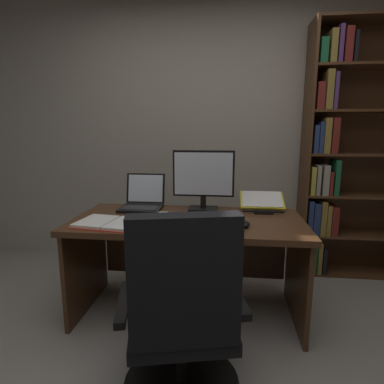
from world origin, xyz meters
The scene contains 12 objects.
wall_back centered at (0.00, 1.92, 1.35)m, with size 5.69×0.12×2.69m, color #A89E8E.
desk centered at (-0.14, 0.90, 0.53)m, with size 1.61×0.76×0.72m.
bookshelf centered at (1.18, 1.68, 1.11)m, with size 1.00×0.33×2.24m.
office_chair centered at (-0.07, 0.03, 0.42)m, with size 0.68×0.60×1.00m.
monitor centered at (-0.06, 1.07, 0.95)m, with size 0.47×0.16×0.46m.
laptop centered at (-0.54, 1.08, 0.78)m, with size 0.32×0.32×0.26m.
keyboard centered at (-0.06, 0.67, 0.73)m, with size 0.42×0.15×0.02m, color black.
computer_mouse centered at (0.24, 0.67, 0.74)m, with size 0.06×0.10×0.04m, color black.
reading_stand_with_book centered at (0.40, 1.13, 0.79)m, with size 0.33×0.27×0.13m.
open_binder centered at (-0.63, 0.62, 0.73)m, with size 0.48×0.35×0.02m.
notepad centered at (-0.37, 0.85, 0.73)m, with size 0.15×0.21×0.01m, color white.
pen centered at (-0.35, 0.85, 0.74)m, with size 0.01×0.01×0.14m, color maroon.
Camera 1 is at (0.13, -1.31, 1.34)m, focal length 29.73 mm.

